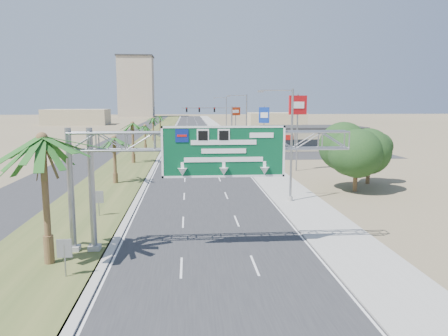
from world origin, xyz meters
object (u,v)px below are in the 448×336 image
Objects in this scene: palm_near at (42,139)px; car_far at (178,138)px; car_right_lane at (226,148)px; pole_sign_blue at (264,117)px; signal_mast at (222,122)px; sign_gantry at (197,150)px; car_mid_lane at (211,162)px; pole_sign_red_near at (298,110)px; store_building at (312,138)px; car_left_lane at (174,158)px; pole_sign_red_far at (236,114)px.

palm_near is 1.53× the size of car_far.
car_right_lane is 0.68× the size of pole_sign_blue.
sign_gantry is at bearing -95.74° from signal_mast.
palm_near is (-8.14, -1.93, 0.87)m from sign_gantry.
palm_near is 37.05m from car_mid_lane.
car_far is at bearing 110.18° from pole_sign_red_near.
car_right_lane is (-16.90, -4.94, -1.24)m from store_building.
pole_sign_blue is (16.83, -15.77, 5.21)m from car_far.
pole_sign_blue is at bearing 69.59° from palm_near.
sign_gantry is 3.07× the size of car_far.
sign_gantry is 33.53m from car_mid_lane.
car_left_lane is 0.88× the size of car_far.
signal_mast is 18.08m from store_building.
pole_sign_red_far is at bearing 67.83° from signal_mast.
pole_sign_red_near is (16.20, -44.07, 7.03)m from car_far.
car_right_lane is 23.94m from pole_sign_red_near.
pole_sign_red_near is (16.02, -7.49, 7.00)m from car_left_lane.
store_building is at bearing -19.54° from signal_mast.
sign_gantry reaches higher than store_building.
car_mid_lane is at bearing -98.17° from car_right_lane.
pole_sign_red_far is (-3.37, 42.00, -1.62)m from pole_sign_red_near.
car_mid_lane is 0.89× the size of car_far.
signal_mast reaches higher than car_right_lane.
signal_mast is (6.23, 62.05, -1.21)m from sign_gantry.
store_building is at bearing -49.77° from pole_sign_red_far.
car_mid_lane is 0.88× the size of car_right_lane.
palm_near is 55.29m from car_right_lane.
pole_sign_blue is (7.83, -4.31, 1.15)m from signal_mast.
pole_sign_red_near is 1.23× the size of pole_sign_blue.
sign_gantry is 3.45× the size of car_mid_lane.
pole_sign_blue reaches higher than car_mid_lane.
pole_sign_red_far is at bearing 80.67° from car_mid_lane.
pole_sign_red_far is at bearing 94.58° from pole_sign_red_near.
pole_sign_blue is at bearing 42.98° from car_right_lane.
car_far is (-8.93, 22.38, 0.03)m from car_right_lane.
signal_mast is 1.28× the size of pole_sign_blue.
signal_mast is 1.87× the size of car_right_lane.
car_far is (-5.33, 40.49, -0.01)m from car_mid_lane.
pole_sign_blue is (0.63, 28.30, -1.82)m from pole_sign_red_near.
store_building is 2.24× the size of pole_sign_blue.
car_right_lane is (-0.07, -10.92, -4.09)m from signal_mast.
store_building is at bearing 50.08° from car_mid_lane.
palm_near reaches higher than car_right_lane.
signal_mast reaches higher than store_building.
pole_sign_blue is (11.50, 24.72, 5.20)m from car_mid_lane.
signal_mast is 2.14× the size of car_left_lane.
sign_gantry is at bearing -103.69° from pole_sign_blue.
sign_gantry is at bearing -93.77° from car_far.
pole_sign_red_far reaches higher than car_right_lane.
car_mid_lane reaches higher than car_far.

